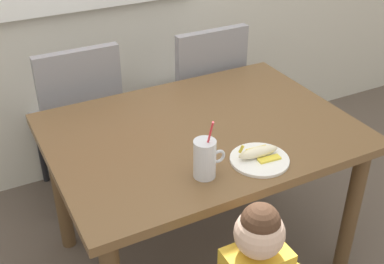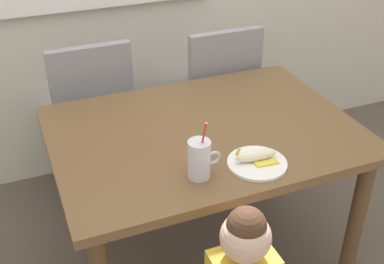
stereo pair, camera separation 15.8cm
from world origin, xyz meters
name	(u,v)px [view 2 (the right image)]	position (x,y,z in m)	size (l,w,h in m)	color
ground_plane	(203,256)	(0.00, 0.00, 0.00)	(24.00, 24.00, 0.00)	brown
dining_table	(204,149)	(0.00, 0.00, 0.65)	(1.30, 0.95, 0.76)	brown
dining_chair_left	(92,112)	(-0.35, 0.73, 0.54)	(0.44, 0.45, 0.96)	gray
dining_chair_right	(216,94)	(0.36, 0.67, 0.54)	(0.44, 0.44, 0.96)	gray
milk_cup	(199,161)	(-0.15, -0.30, 0.82)	(0.13, 0.09, 0.25)	silver
snack_plate	(257,163)	(0.08, -0.32, 0.76)	(0.23, 0.23, 0.01)	white
peeled_banana	(257,156)	(0.08, -0.31, 0.79)	(0.17, 0.11, 0.07)	#F4EAC6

